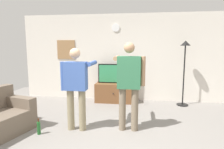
# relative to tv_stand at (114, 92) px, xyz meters

# --- Properties ---
(ground_plane) EXTENTS (8.40, 8.40, 0.00)m
(ground_plane) POSITION_rel_tv_stand_xyz_m (0.18, -2.60, -0.29)
(ground_plane) COLOR gray
(back_wall) EXTENTS (6.40, 0.10, 2.70)m
(back_wall) POSITION_rel_tv_stand_xyz_m (0.18, 0.35, 1.06)
(back_wall) COLOR silver
(back_wall) RESTS_ON ground_plane
(tv_stand) EXTENTS (1.14, 0.57, 0.58)m
(tv_stand) POSITION_rel_tv_stand_xyz_m (0.00, 0.00, 0.00)
(tv_stand) COLOR brown
(tv_stand) RESTS_ON ground_plane
(television) EXTENTS (1.02, 0.07, 0.59)m
(television) POSITION_rel_tv_stand_xyz_m (0.00, 0.05, 0.58)
(television) COLOR black
(television) RESTS_ON tv_stand
(wall_clock) EXTENTS (0.24, 0.03, 0.24)m
(wall_clock) POSITION_rel_tv_stand_xyz_m (0.00, 0.29, 1.98)
(wall_clock) COLOR white
(framed_picture) EXTENTS (0.59, 0.04, 0.61)m
(framed_picture) POSITION_rel_tv_stand_xyz_m (-1.63, 0.30, 1.31)
(framed_picture) COLOR #997047
(floor_lamp) EXTENTS (0.32, 0.32, 1.86)m
(floor_lamp) POSITION_rel_tv_stand_xyz_m (2.01, -0.10, 1.04)
(floor_lamp) COLOR black
(floor_lamp) RESTS_ON ground_plane
(person_standing_nearer_lamp) EXTENTS (0.62, 0.78, 1.67)m
(person_standing_nearer_lamp) POSITION_rel_tv_stand_xyz_m (-0.50, -2.15, 0.66)
(person_standing_nearer_lamp) COLOR gray
(person_standing_nearer_lamp) RESTS_ON ground_plane
(person_standing_nearer_couch) EXTENTS (0.64, 0.78, 1.78)m
(person_standing_nearer_couch) POSITION_rel_tv_stand_xyz_m (0.55, -2.02, 0.73)
(person_standing_nearer_couch) COLOR #7A6B56
(person_standing_nearer_couch) RESTS_ON ground_plane
(beverage_bottle) EXTENTS (0.07, 0.07, 0.32)m
(beverage_bottle) POSITION_rel_tv_stand_xyz_m (-1.16, -2.48, -0.16)
(beverage_bottle) COLOR #1E5923
(beverage_bottle) RESTS_ON ground_plane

